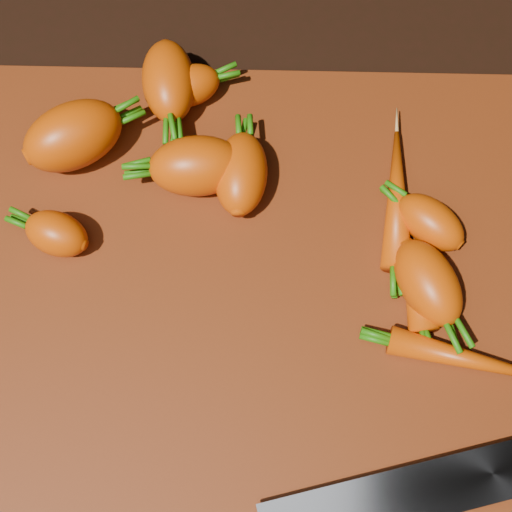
{
  "coord_description": "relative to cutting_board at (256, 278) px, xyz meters",
  "views": [
    {
      "loc": [
        0.0,
        -0.2,
        0.56
      ],
      "look_at": [
        0.0,
        0.01,
        0.03
      ],
      "focal_mm": 50.0,
      "sensor_mm": 36.0,
      "label": 1
    }
  ],
  "objects": [
    {
      "name": "carrot_0",
      "position": [
        -0.16,
        0.11,
        0.03
      ],
      "size": [
        0.1,
        0.09,
        0.05
      ],
      "primitive_type": "ellipsoid",
      "rotation": [
        0.0,
        0.0,
        0.53
      ],
      "color": "#C13E00",
      "rests_on": "cutting_board"
    },
    {
      "name": "carrot_5",
      "position": [
        -0.06,
        0.17,
        0.02
      ],
      "size": [
        0.06,
        0.05,
        0.04
      ],
      "primitive_type": "ellipsoid",
      "rotation": [
        0.0,
        0.0,
        0.4
      ],
      "color": "#C13E00",
      "rests_on": "cutting_board"
    },
    {
      "name": "carrot_7",
      "position": [
        0.12,
        0.07,
        0.02
      ],
      "size": [
        0.03,
        0.13,
        0.03
      ],
      "primitive_type": "ellipsoid",
      "rotation": [
        0.0,
        0.0,
        1.52
      ],
      "color": "#C13E00",
      "rests_on": "cutting_board"
    },
    {
      "name": "cutting_board",
      "position": [
        0.0,
        0.0,
        0.0
      ],
      "size": [
        0.5,
        0.4,
        0.01
      ],
      "primitive_type": "cube",
      "color": "maroon",
      "rests_on": "ground"
    },
    {
      "name": "ground",
      "position": [
        0.0,
        0.0,
        -0.01
      ],
      "size": [
        2.0,
        2.0,
        0.01
      ],
      "primitive_type": "cube",
      "color": "black"
    },
    {
      "name": "carrot_10",
      "position": [
        0.13,
        -0.01,
        0.03
      ],
      "size": [
        0.07,
        0.09,
        0.04
      ],
      "primitive_type": "ellipsoid",
      "rotation": [
        0.0,
        0.0,
        5.15
      ],
      "color": "#C13E00",
      "rests_on": "cutting_board"
    },
    {
      "name": "carrot_4",
      "position": [
        -0.05,
        0.09,
        0.03
      ],
      "size": [
        0.08,
        0.06,
        0.05
      ],
      "primitive_type": "ellipsoid",
      "rotation": [
        0.0,
        0.0,
        3.23
      ],
      "color": "#C13E00",
      "rests_on": "cutting_board"
    },
    {
      "name": "carrot_2",
      "position": [
        -0.08,
        0.17,
        0.03
      ],
      "size": [
        0.06,
        0.09,
        0.05
      ],
      "primitive_type": "ellipsoid",
      "rotation": [
        0.0,
        0.0,
        -1.44
      ],
      "color": "#C13E00",
      "rests_on": "cutting_board"
    },
    {
      "name": "carrot_8",
      "position": [
        0.17,
        -0.07,
        0.02
      ],
      "size": [
        0.13,
        0.05,
        0.02
      ],
      "primitive_type": "ellipsoid",
      "rotation": [
        0.0,
        0.0,
        -0.23
      ],
      "color": "#C13E00",
      "rests_on": "cutting_board"
    },
    {
      "name": "knife",
      "position": [
        0.13,
        -0.16,
        0.01
      ],
      "size": [
        0.35,
        0.12,
        0.02
      ],
      "rotation": [
        0.0,
        0.0,
        0.26
      ],
      "color": "gray",
      "rests_on": "cutting_board"
    },
    {
      "name": "carrot_6",
      "position": [
        0.14,
        0.04,
        0.02
      ],
      "size": [
        0.07,
        0.07,
        0.04
      ],
      "primitive_type": "ellipsoid",
      "rotation": [
        0.0,
        0.0,
        2.42
      ],
      "color": "#C13E00",
      "rests_on": "cutting_board"
    },
    {
      "name": "carrot_3",
      "position": [
        -0.01,
        0.08,
        0.03
      ],
      "size": [
        0.05,
        0.08,
        0.04
      ],
      "primitive_type": "ellipsoid",
      "rotation": [
        0.0,
        0.0,
        1.53
      ],
      "color": "#C13E00",
      "rests_on": "cutting_board"
    },
    {
      "name": "carrot_1",
      "position": [
        -0.16,
        0.03,
        0.02
      ],
      "size": [
        0.06,
        0.05,
        0.04
      ],
      "primitive_type": "ellipsoid",
      "rotation": [
        0.0,
        0.0,
        2.77
      ],
      "color": "#C13E00",
      "rests_on": "cutting_board"
    },
    {
      "name": "carrot_9",
      "position": [
        0.13,
        -0.0,
        0.02
      ],
      "size": [
        0.04,
        0.1,
        0.02
      ],
      "primitive_type": "ellipsoid",
      "rotation": [
        0.0,
        0.0,
        1.69
      ],
      "color": "#C13E00",
      "rests_on": "cutting_board"
    }
  ]
}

